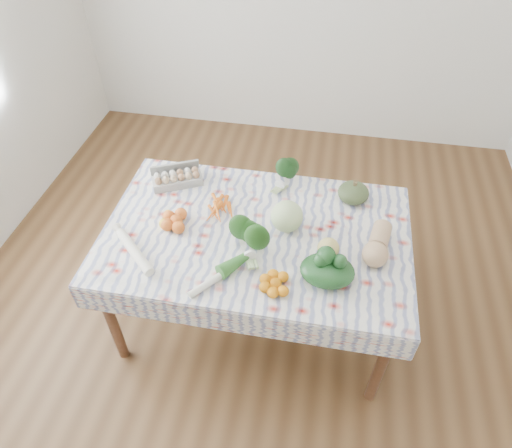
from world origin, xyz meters
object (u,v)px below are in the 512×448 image
object	(u,v)px
dining_table	(256,242)
egg_carton	(177,179)
cabbage	(287,216)
butternut_squash	(378,243)
grapefruit	(328,248)
kabocha_squash	(353,193)

from	to	relation	value
dining_table	egg_carton	distance (m)	0.63
egg_carton	cabbage	size ratio (longest dim) A/B	1.69
egg_carton	butternut_squash	world-z (taller)	butternut_squash
cabbage	butternut_squash	bearing A→B (deg)	-10.54
cabbage	butternut_squash	xyz separation A→B (m)	(0.48, -0.09, -0.02)
cabbage	grapefruit	bearing A→B (deg)	-34.94
grapefruit	cabbage	bearing A→B (deg)	145.06
kabocha_squash	cabbage	bearing A→B (deg)	-139.52
butternut_squash	grapefruit	size ratio (longest dim) A/B	2.53
kabocha_squash	dining_table	bearing A→B (deg)	-144.93
cabbage	grapefruit	distance (m)	0.29
cabbage	butternut_squash	world-z (taller)	cabbage
kabocha_squash	grapefruit	size ratio (longest dim) A/B	1.58
dining_table	kabocha_squash	xyz separation A→B (m)	(0.51, 0.35, 0.14)
butternut_squash	kabocha_squash	bearing A→B (deg)	120.56
egg_carton	cabbage	distance (m)	0.74
dining_table	kabocha_squash	world-z (taller)	kabocha_squash
butternut_squash	grapefruit	world-z (taller)	butternut_squash
dining_table	butternut_squash	world-z (taller)	butternut_squash
kabocha_squash	butternut_squash	xyz separation A→B (m)	(0.14, -0.39, 0.01)
dining_table	butternut_squash	size ratio (longest dim) A/B	5.59
dining_table	butternut_squash	bearing A→B (deg)	-2.86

